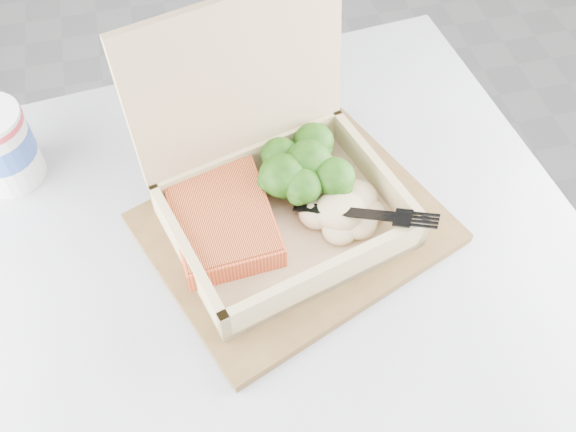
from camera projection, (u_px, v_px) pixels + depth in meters
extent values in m
plane|color=#939398|center=(81.00, 416.00, 1.30)|extent=(4.00, 4.00, 0.00)
cylinder|color=black|center=(281.00, 395.00, 0.99)|extent=(0.07, 0.07, 0.67)
cube|color=#9A9DA3|center=(278.00, 280.00, 0.70)|extent=(0.77, 0.77, 0.03)
cube|color=brown|center=(295.00, 228.00, 0.72)|extent=(0.38, 0.34, 0.01)
cube|color=#9E805F|center=(286.00, 225.00, 0.71)|extent=(0.28, 0.24, 0.01)
cube|color=tan|center=(188.00, 258.00, 0.66)|extent=(0.06, 0.18, 0.05)
cube|color=tan|center=(376.00, 175.00, 0.73)|extent=(0.06, 0.18, 0.05)
cube|color=tan|center=(328.00, 276.00, 0.65)|extent=(0.24, 0.07, 0.05)
cube|color=tan|center=(250.00, 161.00, 0.74)|extent=(0.24, 0.07, 0.05)
cube|color=#9E805F|center=(238.00, 80.00, 0.66)|extent=(0.24, 0.09, 0.19)
cube|color=#E6572D|center=(222.00, 220.00, 0.69)|extent=(0.11, 0.14, 0.03)
ellipsoid|color=tan|center=(341.00, 210.00, 0.69)|extent=(0.09, 0.08, 0.03)
cube|color=black|center=(293.00, 199.00, 0.69)|extent=(0.10, 0.07, 0.03)
cube|color=black|center=(367.00, 217.00, 0.67)|extent=(0.05, 0.04, 0.01)
cylinder|color=white|center=(0.00, 146.00, 0.73)|extent=(0.08, 0.08, 0.10)
cube|color=white|center=(265.00, 128.00, 0.82)|extent=(0.12, 0.15, 0.00)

